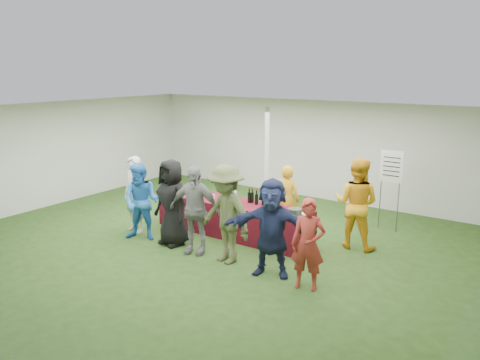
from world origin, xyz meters
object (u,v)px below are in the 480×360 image
Objects in this scene: customer_4 at (226,214)px; customer_6 at (308,244)px; dump_bucket at (295,213)px; staff_pourer at (287,200)px; customer_5 at (272,228)px; serving_table at (232,218)px; customer_3 at (194,210)px; wine_list_sign at (391,173)px; staff_back at (356,203)px; customer_0 at (135,194)px; customer_2 at (172,202)px; customer_1 at (142,202)px.

customer_6 is (1.73, -0.12, -0.16)m from customer_4.
staff_pourer is at bearing 127.03° from dump_bucket.
customer_4 reaches higher than customer_5.
serving_table is 1.32m from customer_3.
customer_6 is at bearing -19.75° from customer_3.
customer_5 is at bearing 12.07° from customer_4.
wine_list_sign is at bearing 35.57° from customer_3.
staff_back is 1.09× the size of customer_0.
customer_5 is at bearing 68.21° from staff_back.
customer_3 is (1.86, -0.19, 0.03)m from customer_0.
customer_2 is 0.67m from customer_3.
staff_back is (1.50, 0.13, 0.15)m from staff_pourer.
customer_2 reaches higher than dump_bucket.
staff_pourer is 0.87× the size of customer_2.
customer_3 is 2.52m from customer_6.
wine_list_sign is 4.77m from customer_2.
customer_6 is (1.55, -2.06, -0.01)m from staff_pourer.
staff_pourer is 0.89× the size of customer_5.
customer_2 reaches higher than staff_pourer.
staff_back reaches higher than wine_list_sign.
dump_bucket is 1.94m from customer_3.
customer_1 is (0.49, -0.26, -0.03)m from customer_0.
serving_table is 2.08× the size of customer_5.
staff_back reaches higher than staff_pourer.
staff_back is 2.68m from customer_4.
customer_3 is at bearing -127.89° from wine_list_sign.
customer_2 is (-2.32, -0.92, 0.05)m from dump_bucket.
staff_back is at bearing 41.46° from customer_2.
customer_0 is (-1.89, -1.04, 0.47)m from serving_table.
customer_2 reaches higher than serving_table.
serving_table is 1.96× the size of staff_back.
customer_2 is 1.03× the size of customer_5.
staff_back reaches higher than customer_1.
customer_2 is 0.96× the size of customer_4.
wine_list_sign reaches higher than customer_2.
staff_back reaches higher than customer_6.
customer_1 is at bearing 164.21° from customer_6.
customer_0 is at bearing -175.87° from customer_2.
staff_pourer reaches higher than dump_bucket.
wine_list_sign is 1.18× the size of customer_6.
customer_5 reaches higher than dump_bucket.
staff_back is 0.99× the size of customer_4.
customer_3 is at bearing 2.41° from customer_2.
customer_1 is at bearing 26.12° from staff_back.
customer_2 is 1.02× the size of customer_3.
serving_table is 2.21× the size of customer_1.
customer_6 reaches higher than dump_bucket.
staff_pourer is 3.32m from customer_0.
dump_bucket is at bearing 76.83° from customer_5.
serving_table is at bearing 72.32° from customer_3.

